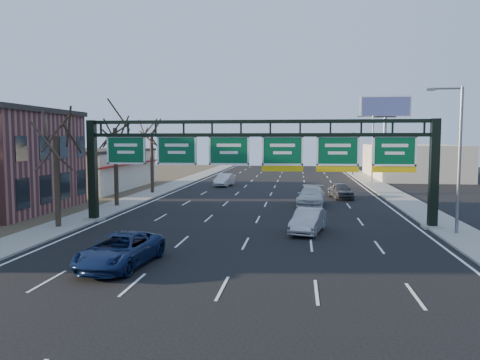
# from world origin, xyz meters

# --- Properties ---
(ground) EXTENTS (160.00, 160.00, 0.00)m
(ground) POSITION_xyz_m (0.00, 0.00, 0.00)
(ground) COLOR black
(ground) RESTS_ON ground
(sidewalk_left) EXTENTS (3.00, 120.00, 0.12)m
(sidewalk_left) POSITION_xyz_m (-12.80, 20.00, 0.06)
(sidewalk_left) COLOR gray
(sidewalk_left) RESTS_ON ground
(sidewalk_right) EXTENTS (3.00, 120.00, 0.12)m
(sidewalk_right) POSITION_xyz_m (12.80, 20.00, 0.06)
(sidewalk_right) COLOR gray
(sidewalk_right) RESTS_ON ground
(dirt_strip_left) EXTENTS (21.00, 120.00, 0.06)m
(dirt_strip_left) POSITION_xyz_m (-25.00, 20.00, 0.03)
(dirt_strip_left) COLOR #473D2B
(dirt_strip_left) RESTS_ON ground
(lane_markings) EXTENTS (21.60, 120.00, 0.01)m
(lane_markings) POSITION_xyz_m (0.00, 20.00, 0.01)
(lane_markings) COLOR white
(lane_markings) RESTS_ON ground
(sign_gantry) EXTENTS (24.60, 1.20, 7.20)m
(sign_gantry) POSITION_xyz_m (0.16, 8.00, 4.63)
(sign_gantry) COLOR black
(sign_gantry) RESTS_ON ground
(cream_strip) EXTENTS (10.90, 18.40, 4.70)m
(cream_strip) POSITION_xyz_m (-21.48, 29.00, 2.36)
(cream_strip) COLOR beige
(cream_strip) RESTS_ON ground
(building_right_distant) EXTENTS (12.00, 20.00, 5.00)m
(building_right_distant) POSITION_xyz_m (20.00, 50.00, 2.50)
(building_right_distant) COLOR beige
(building_right_distant) RESTS_ON ground
(tree_gantry) EXTENTS (3.60, 3.60, 8.48)m
(tree_gantry) POSITION_xyz_m (-12.80, 5.00, 7.11)
(tree_gantry) COLOR #2E2519
(tree_gantry) RESTS_ON sidewalk_left
(tree_mid) EXTENTS (3.60, 3.60, 9.24)m
(tree_mid) POSITION_xyz_m (-12.80, 15.00, 7.85)
(tree_mid) COLOR #2E2519
(tree_mid) RESTS_ON sidewalk_left
(tree_far) EXTENTS (3.60, 3.60, 8.86)m
(tree_far) POSITION_xyz_m (-12.80, 25.00, 7.48)
(tree_far) COLOR #2E2519
(tree_far) RESTS_ON sidewalk_left
(streetlight_near) EXTENTS (2.15, 0.22, 9.00)m
(streetlight_near) POSITION_xyz_m (12.47, 6.00, 5.08)
(streetlight_near) COLOR slate
(streetlight_near) RESTS_ON sidewalk_right
(streetlight_far) EXTENTS (2.15, 0.22, 9.00)m
(streetlight_far) POSITION_xyz_m (12.47, 40.00, 5.08)
(streetlight_far) COLOR slate
(streetlight_far) RESTS_ON sidewalk_right
(billboard_right) EXTENTS (7.00, 0.50, 12.00)m
(billboard_right) POSITION_xyz_m (15.00, 44.98, 9.06)
(billboard_right) COLOR slate
(billboard_right) RESTS_ON ground
(traffic_signal_mast) EXTENTS (10.16, 0.54, 7.00)m
(traffic_signal_mast) POSITION_xyz_m (5.69, 55.00, 5.50)
(traffic_signal_mast) COLOR black
(traffic_signal_mast) RESTS_ON ground
(car_blue_suv) EXTENTS (3.07, 5.68, 1.51)m
(car_blue_suv) POSITION_xyz_m (-5.20, -3.44, 0.76)
(car_blue_suv) COLOR #11224E
(car_blue_suv) RESTS_ON ground
(car_silver_sedan) EXTENTS (2.52, 4.75, 1.49)m
(car_silver_sedan) POSITION_xyz_m (3.56, 5.55, 0.74)
(car_silver_sedan) COLOR #9D9DA1
(car_silver_sedan) RESTS_ON ground
(car_white_wagon) EXTENTS (2.80, 5.85, 1.64)m
(car_white_wagon) POSITION_xyz_m (4.05, 17.97, 0.82)
(car_white_wagon) COLOR silver
(car_white_wagon) RESTS_ON ground
(car_grey_far) EXTENTS (2.63, 4.83, 1.56)m
(car_grey_far) POSITION_xyz_m (7.06, 23.36, 0.78)
(car_grey_far) COLOR #3F4144
(car_grey_far) RESTS_ON ground
(car_silver_distant) EXTENTS (2.22, 4.81, 1.53)m
(car_silver_distant) POSITION_xyz_m (-6.31, 33.97, 0.76)
(car_silver_distant) COLOR silver
(car_silver_distant) RESTS_ON ground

